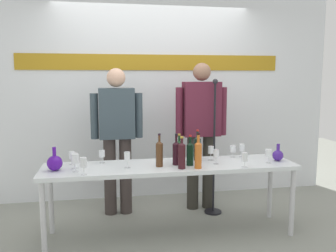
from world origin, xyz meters
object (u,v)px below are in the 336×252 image
(wine_glass_right_2, at_px, (245,157))
(microphone_stand, at_px, (214,169))
(wine_bottle_0, at_px, (190,153))
(wine_glass_left_4, at_px, (75,159))
(wine_bottle_1, at_px, (198,154))
(wine_glass_right_1, at_px, (216,154))
(presenter_left, at_px, (117,132))
(wine_glass_right_5, at_px, (269,153))
(wine_glass_right_3, at_px, (242,148))
(wine_bottle_2, at_px, (179,150))
(wine_bottle_4, at_px, (197,148))
(display_table, at_px, (171,170))
(wine_bottle_6, at_px, (182,155))
(wine_glass_left_3, at_px, (102,154))
(decanter_blue_left, at_px, (55,163))
(wine_bottle_5, at_px, (176,152))
(wine_bottle_3, at_px, (159,153))
(wine_glass_right_4, at_px, (233,149))
(decanter_blue_right, at_px, (278,155))
(wine_glass_right_0, at_px, (211,150))
(wine_glass_left_5, at_px, (72,156))
(presenter_right, at_px, (201,126))
(wine_glass_left_2, at_px, (74,158))
(wine_glass_left_0, at_px, (127,156))
(wine_glass_left_1, at_px, (83,163))

(wine_glass_right_2, bearing_deg, microphone_stand, 96.10)
(wine_bottle_0, height_order, wine_glass_left_4, wine_bottle_0)
(wine_bottle_1, bearing_deg, wine_glass_right_1, 30.69)
(presenter_left, distance_m, wine_glass_right_5, 1.69)
(wine_bottle_1, relative_size, wine_glass_right_3, 2.39)
(microphone_stand, bearing_deg, wine_glass_right_1, -105.61)
(wine_bottle_2, relative_size, wine_bottle_4, 0.90)
(display_table, height_order, wine_bottle_6, wine_bottle_6)
(wine_bottle_2, distance_m, microphone_stand, 0.71)
(wine_bottle_0, height_order, wine_glass_left_3, wine_bottle_0)
(decanter_blue_left, bearing_deg, wine_bottle_1, -6.56)
(wine_bottle_4, relative_size, wine_bottle_5, 1.04)
(wine_glass_left_3, bearing_deg, wine_bottle_3, -23.83)
(wine_glass_right_2, bearing_deg, wine_bottle_3, 167.42)
(display_table, distance_m, wine_glass_right_4, 0.76)
(display_table, bearing_deg, decanter_blue_right, -1.99)
(wine_glass_left_3, xyz_separation_m, wine_glass_right_0, (1.12, -0.08, 0.01))
(wine_glass_left_5, bearing_deg, wine_glass_right_3, 0.96)
(presenter_right, bearing_deg, wine_bottle_4, -109.17)
(wine_glass_right_2, bearing_deg, wine_glass_left_2, 171.39)
(wine_bottle_2, height_order, wine_glass_left_0, wine_bottle_2)
(wine_glass_left_0, relative_size, wine_glass_right_5, 1.10)
(decanter_blue_right, relative_size, wine_glass_left_3, 1.35)
(wine_glass_left_4, distance_m, wine_glass_left_5, 0.30)
(wine_glass_left_1, relative_size, wine_glass_right_3, 1.11)
(wine_glass_left_1, xyz_separation_m, wine_glass_right_4, (1.55, 0.43, -0.02))
(wine_bottle_2, relative_size, wine_glass_left_2, 1.95)
(wine_glass_left_4, bearing_deg, wine_bottle_4, 11.15)
(wine_bottle_2, distance_m, wine_bottle_4, 0.20)
(wine_glass_left_0, xyz_separation_m, wine_glass_left_3, (-0.24, 0.25, -0.02))
(wine_bottle_4, height_order, wine_glass_right_1, wine_bottle_4)
(wine_bottle_5, bearing_deg, wine_bottle_3, -166.79)
(wine_glass_left_2, bearing_deg, decanter_blue_right, -1.28)
(wine_glass_right_2, bearing_deg, wine_bottle_5, 160.68)
(wine_glass_right_3, bearing_deg, wine_bottle_6, -153.31)
(wine_bottle_4, xyz_separation_m, wine_glass_right_1, (0.14, -0.18, -0.03))
(presenter_left, relative_size, wine_bottle_5, 5.43)
(wine_glass_right_1, height_order, wine_glass_right_2, wine_glass_right_1)
(wine_bottle_3, bearing_deg, wine_glass_right_3, 15.28)
(wine_bottle_1, relative_size, wine_glass_right_1, 2.30)
(wine_glass_left_3, bearing_deg, wine_glass_right_0, -4.00)
(wine_bottle_5, xyz_separation_m, wine_glass_right_5, (0.93, -0.11, -0.02))
(wine_glass_left_1, bearing_deg, presenter_left, 69.91)
(wine_bottle_6, relative_size, wine_glass_right_0, 2.07)
(wine_bottle_3, height_order, microphone_stand, microphone_stand)
(wine_bottle_3, height_order, wine_glass_right_2, wine_bottle_3)
(wine_bottle_1, bearing_deg, wine_glass_right_5, 5.19)
(presenter_right, height_order, wine_glass_right_3, presenter_right)
(wine_glass_left_5, height_order, microphone_stand, microphone_stand)
(wine_bottle_4, bearing_deg, display_table, -158.18)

